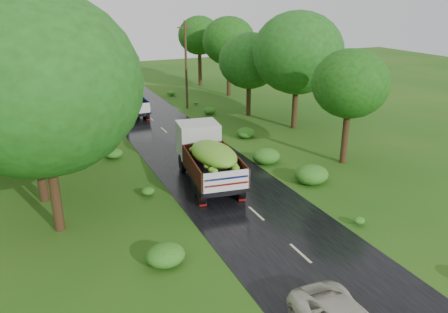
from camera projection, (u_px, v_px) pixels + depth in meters
ground at (300, 254)px, 18.75m from camera, size 120.00×120.00×0.00m
road at (247, 205)px, 23.02m from camera, size 6.50×80.00×0.02m
road_lines at (239, 198)px, 23.87m from camera, size 0.12×69.60×0.00m
truck_near at (207, 154)px, 25.51m from camera, size 3.44×7.42×3.00m
truck_far at (131, 100)px, 40.04m from camera, size 2.08×5.78×2.43m
utility_pole at (186, 65)px, 41.28m from camera, size 1.44×0.23×8.25m
trees_left at (17, 47)px, 30.52m from camera, size 6.59×33.15×9.87m
trees_right at (256, 52)px, 39.30m from camera, size 5.25×31.51×7.86m
shrubs at (189, 148)px, 30.59m from camera, size 11.90×44.00×0.70m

